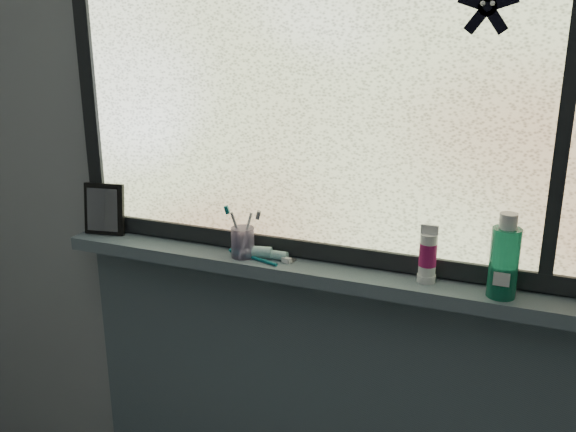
% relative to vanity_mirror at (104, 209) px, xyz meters
% --- Properties ---
extents(wall_back, '(3.00, 0.01, 2.50)m').
position_rel_vanity_mirror_xyz_m(wall_back, '(0.73, 0.07, 0.15)').
color(wall_back, '#9EA3A8').
rests_on(wall_back, ground).
extents(windowsill, '(1.62, 0.14, 0.04)m').
position_rel_vanity_mirror_xyz_m(windowsill, '(0.73, -0.01, -0.10)').
color(windowsill, slate).
rests_on(windowsill, wall_back).
extents(sill_apron, '(1.62, 0.02, 0.98)m').
position_rel_vanity_mirror_xyz_m(sill_apron, '(0.73, 0.05, -0.61)').
color(sill_apron, slate).
rests_on(sill_apron, floor).
extents(window_pane, '(1.50, 0.01, 1.00)m').
position_rel_vanity_mirror_xyz_m(window_pane, '(0.73, 0.04, 0.43)').
color(window_pane, silver).
rests_on(window_pane, wall_back).
extents(frame_bottom, '(1.60, 0.03, 0.05)m').
position_rel_vanity_mirror_xyz_m(frame_bottom, '(0.73, 0.04, -0.05)').
color(frame_bottom, black).
rests_on(frame_bottom, windowsill).
extents(frame_left, '(0.05, 0.03, 1.10)m').
position_rel_vanity_mirror_xyz_m(frame_left, '(-0.05, 0.04, 0.43)').
color(frame_left, black).
rests_on(frame_left, wall_back).
extents(frame_mullion, '(0.03, 0.03, 1.00)m').
position_rel_vanity_mirror_xyz_m(frame_mullion, '(1.33, 0.04, 0.43)').
color(frame_mullion, black).
rests_on(frame_mullion, wall_back).
extents(starfish_sticker, '(0.15, 0.02, 0.15)m').
position_rel_vanity_mirror_xyz_m(starfish_sticker, '(1.13, 0.03, 0.62)').
color(starfish_sticker, black).
rests_on(starfish_sticker, window_pane).
extents(vanity_mirror, '(0.14, 0.09, 0.17)m').
position_rel_vanity_mirror_xyz_m(vanity_mirror, '(0.00, 0.00, 0.00)').
color(vanity_mirror, black).
rests_on(vanity_mirror, windowsill).
extents(toothpaste_tube, '(0.20, 0.06, 0.04)m').
position_rel_vanity_mirror_xyz_m(toothpaste_tube, '(0.58, -0.01, -0.07)').
color(toothpaste_tube, white).
rests_on(toothpaste_tube, windowsill).
extents(toothbrush_cup, '(0.09, 0.09, 0.09)m').
position_rel_vanity_mirror_xyz_m(toothbrush_cup, '(0.50, -0.02, -0.04)').
color(toothbrush_cup, '#A495C5').
rests_on(toothbrush_cup, windowsill).
extents(toothbrush_lying, '(0.22, 0.09, 0.02)m').
position_rel_vanity_mirror_xyz_m(toothbrush_lying, '(0.54, -0.03, -0.08)').
color(toothbrush_lying, '#0C656F').
rests_on(toothbrush_lying, windowsill).
extents(mouthwash_bottle, '(0.09, 0.09, 0.18)m').
position_rel_vanity_mirror_xyz_m(mouthwash_bottle, '(1.23, -0.02, 0.03)').
color(mouthwash_bottle, '#1C906A').
rests_on(mouthwash_bottle, windowsill).
extents(cream_tube, '(0.05, 0.05, 0.11)m').
position_rel_vanity_mirror_xyz_m(cream_tube, '(1.04, -0.00, 0.00)').
color(cream_tube, silver).
rests_on(cream_tube, windowsill).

